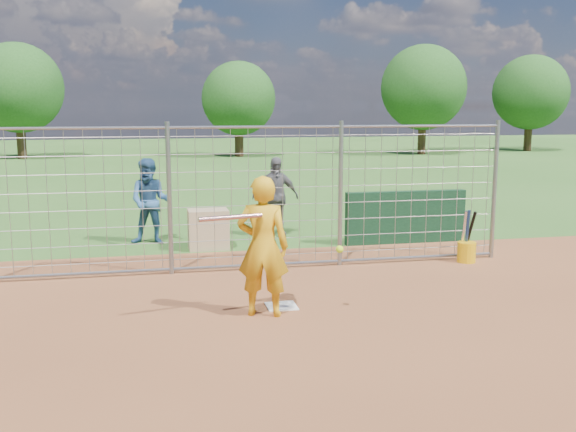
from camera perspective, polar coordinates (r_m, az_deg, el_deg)
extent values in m
plane|color=#2D591E|center=(9.49, -0.81, -7.72)|extent=(100.00, 100.00, 0.00)
plane|color=brown|center=(6.76, 4.12, -15.14)|extent=(18.00, 18.00, 0.00)
cube|color=silver|center=(9.30, -0.58, -8.03)|extent=(0.43, 0.43, 0.02)
cube|color=#11381E|center=(13.69, 10.41, -0.10)|extent=(2.60, 0.20, 1.10)
imported|color=gold|center=(8.71, -2.25, -2.73)|extent=(0.81, 0.65, 1.94)
imported|color=#29507D|center=(13.63, -12.14, 1.27)|extent=(0.99, 0.84, 1.79)
imported|color=#56565B|center=(14.12, -1.14, 1.72)|extent=(1.04, 0.44, 1.77)
cube|color=tan|center=(13.03, -7.10, -1.17)|extent=(0.81, 0.57, 0.80)
cylinder|color=silver|center=(8.33, -5.12, -0.12)|extent=(0.85, 0.25, 0.06)
sphere|color=#C5FF1A|center=(8.76, 4.62, -2.96)|extent=(0.10, 0.10, 0.10)
cylinder|color=#E5AA0C|center=(12.30, 15.58, -3.12)|extent=(0.34, 0.34, 0.38)
cylinder|color=silver|center=(12.25, 15.34, -1.44)|extent=(0.09, 0.24, 0.84)
cylinder|color=navy|center=(12.28, 15.64, -1.42)|extent=(0.07, 0.13, 0.85)
cylinder|color=black|center=(12.30, 15.84, -1.41)|extent=(0.12, 0.33, 0.82)
cylinder|color=gray|center=(11.01, -10.49, 1.48)|extent=(0.08, 0.08, 2.60)
cylinder|color=gray|center=(11.46, 4.68, 1.93)|extent=(0.08, 0.08, 2.60)
cylinder|color=gray|center=(12.63, 17.88, 2.22)|extent=(0.08, 0.08, 2.60)
cylinder|color=gray|center=(11.03, -2.81, 7.91)|extent=(9.00, 0.05, 0.05)
cylinder|color=gray|center=(11.37, -2.70, -4.37)|extent=(9.00, 0.05, 0.05)
cube|color=gray|center=(11.14, -2.75, 1.47)|extent=(9.00, 0.02, 2.50)
cylinder|color=#3F2B19|center=(38.63, -22.64, 6.62)|extent=(0.50, 0.50, 2.52)
sphere|color=#26561E|center=(38.61, -22.90, 10.45)|extent=(4.90, 4.90, 4.90)
cylinder|color=#3F2B19|center=(37.24, -4.37, 6.96)|extent=(0.50, 0.50, 2.16)
sphere|color=#26561E|center=(37.20, -4.42, 10.38)|extent=(4.20, 4.20, 4.20)
cylinder|color=#3F2B19|center=(39.67, 11.82, 7.27)|extent=(0.50, 0.50, 2.59)
sphere|color=#26561E|center=(39.65, 11.95, 11.11)|extent=(5.04, 5.04, 5.04)
cylinder|color=#3F2B19|center=(44.72, 20.57, 7.02)|extent=(0.50, 0.50, 2.45)
sphere|color=#26561E|center=(44.70, 20.76, 10.24)|extent=(4.76, 4.76, 4.76)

